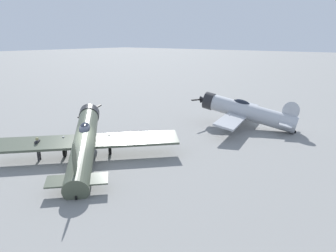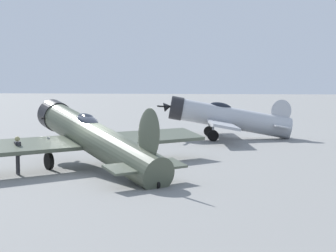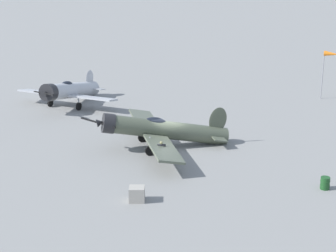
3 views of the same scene
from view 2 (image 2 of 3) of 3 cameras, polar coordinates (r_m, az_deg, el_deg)
ground_plane at (r=23.79m, az=-7.87°, el=-5.05°), size 400.00×400.00×0.00m
airplane_foreground at (r=24.05m, az=-8.51°, el=-1.33°), size 11.04×10.66×3.43m
airplane_mid_apron at (r=37.75m, az=6.46°, el=0.96°), size 10.97×9.64×3.21m
ground_crew_mechanic at (r=23.47m, az=-16.54°, el=-2.77°), size 0.55×0.47×1.72m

